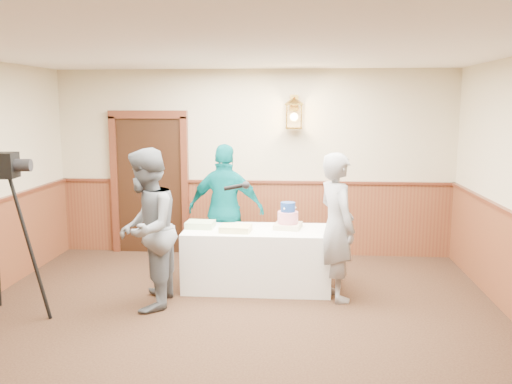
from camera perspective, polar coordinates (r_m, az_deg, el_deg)
ground at (r=5.21m, az=-3.48°, el=-16.77°), size 7.00×7.00×0.00m
room_shell at (r=5.20m, az=-3.55°, el=0.78°), size 6.02×7.02×2.81m
display_table at (r=6.83m, az=0.13°, el=-7.00°), size 1.80×0.80×0.75m
tiered_cake at (r=6.76m, az=3.37°, el=-2.77°), size 0.37×0.37×0.33m
sheet_cake_yellow at (r=6.61m, az=-2.16°, el=-3.86°), size 0.39×0.31×0.08m
sheet_cake_green at (r=6.84m, az=-5.88°, el=-3.42°), size 0.36×0.29×0.08m
interviewer at (r=6.16m, az=-11.46°, el=-3.88°), size 1.53×0.91×1.81m
baker at (r=6.40m, az=8.49°, el=-3.64°), size 0.64×0.75×1.74m
assistant_p at (r=7.26m, az=-3.18°, el=-1.90°), size 1.08×0.56×1.77m
tv_camera_rig at (r=6.31m, az=-25.30°, el=-5.21°), size 0.71×0.66×1.80m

